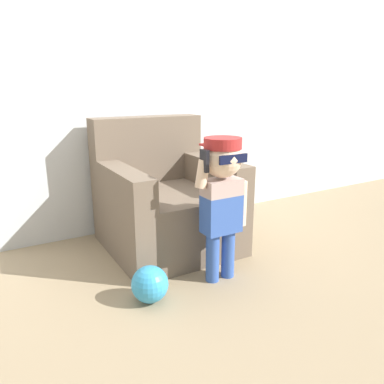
# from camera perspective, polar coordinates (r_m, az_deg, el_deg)

# --- Properties ---
(ground_plane) EXTENTS (10.00, 10.00, 0.00)m
(ground_plane) POSITION_cam_1_polar(r_m,az_deg,el_deg) (2.83, -0.84, -9.51)
(ground_plane) COLOR #998466
(wall_back) EXTENTS (10.00, 0.05, 2.60)m
(wall_back) POSITION_cam_1_polar(r_m,az_deg,el_deg) (3.26, -7.87, 17.23)
(wall_back) COLOR silver
(wall_back) RESTS_ON ground_plane
(armchair) EXTENTS (0.90, 0.94, 0.98)m
(armchair) POSITION_cam_1_polar(r_m,az_deg,el_deg) (2.90, -4.16, -1.54)
(armchair) COLOR #6B5B4C
(armchair) RESTS_ON ground_plane
(person_child) EXTENTS (0.38, 0.28, 0.92)m
(person_child) POSITION_cam_1_polar(r_m,az_deg,el_deg) (2.29, 4.61, 0.69)
(person_child) COLOR #3356AD
(person_child) RESTS_ON ground_plane
(side_table) EXTENTS (0.31, 0.31, 0.52)m
(side_table) POSITION_cam_1_polar(r_m,az_deg,el_deg) (3.34, 5.42, 0.13)
(side_table) COLOR beige
(side_table) RESTS_ON ground_plane
(toy_ball) EXTENTS (0.22, 0.22, 0.22)m
(toy_ball) POSITION_cam_1_polar(r_m,az_deg,el_deg) (2.24, -6.44, -13.78)
(toy_ball) COLOR #3399D1
(toy_ball) RESTS_ON ground_plane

